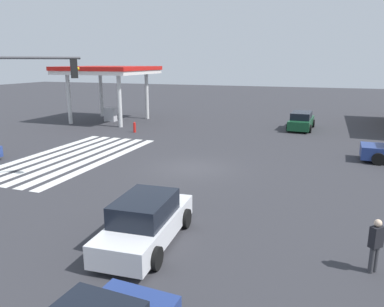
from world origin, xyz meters
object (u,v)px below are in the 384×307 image
at_px(car_1, 301,121).
at_px(pedestrian, 376,243).
at_px(car_2, 146,222).
at_px(fire_hydrant, 135,127).

distance_m(car_1, pedestrian, 23.12).
bearing_deg(car_1, car_2, 174.90).
xyz_separation_m(car_2, fire_hydrant, (-17.26, -9.68, -0.31)).
distance_m(pedestrian, fire_hydrant, 23.42).
relative_size(car_2, pedestrian, 2.99).
height_order(car_2, pedestrian, pedestrian).
bearing_deg(fire_hydrant, car_2, 29.30).
xyz_separation_m(pedestrian, fire_hydrant, (-16.71, -16.40, -0.45)).
xyz_separation_m(car_1, car_2, (23.40, -3.22, -0.00)).
distance_m(car_1, fire_hydrant, 14.30).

